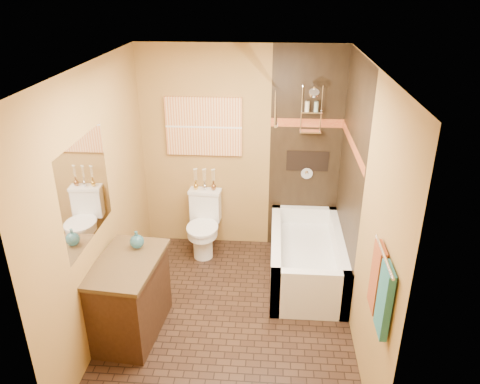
# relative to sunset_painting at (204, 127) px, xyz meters

# --- Properties ---
(floor) EXTENTS (3.00, 3.00, 0.00)m
(floor) POSITION_rel_sunset_painting_xyz_m (0.43, -1.48, -1.55)
(floor) COLOR black
(floor) RESTS_ON ground
(wall_left) EXTENTS (0.02, 3.00, 2.50)m
(wall_left) POSITION_rel_sunset_painting_xyz_m (-0.77, -1.48, -0.30)
(wall_left) COLOR #A5773F
(wall_left) RESTS_ON floor
(wall_right) EXTENTS (0.02, 3.00, 2.50)m
(wall_right) POSITION_rel_sunset_painting_xyz_m (1.63, -1.48, -0.30)
(wall_right) COLOR #A5773F
(wall_right) RESTS_ON floor
(wall_back) EXTENTS (2.40, 0.02, 2.50)m
(wall_back) POSITION_rel_sunset_painting_xyz_m (0.43, 0.02, -0.30)
(wall_back) COLOR #A5773F
(wall_back) RESTS_ON floor
(wall_front) EXTENTS (2.40, 0.02, 2.50)m
(wall_front) POSITION_rel_sunset_painting_xyz_m (0.43, -2.98, -0.30)
(wall_front) COLOR #A5773F
(wall_front) RESTS_ON floor
(ceiling) EXTENTS (3.00, 3.00, 0.00)m
(ceiling) POSITION_rel_sunset_painting_xyz_m (0.43, -1.48, 0.95)
(ceiling) COLOR silver
(ceiling) RESTS_ON wall_back
(alcove_tile_back) EXTENTS (0.85, 0.01, 2.50)m
(alcove_tile_back) POSITION_rel_sunset_painting_xyz_m (1.21, 0.01, -0.30)
(alcove_tile_back) COLOR black
(alcove_tile_back) RESTS_ON wall_back
(alcove_tile_right) EXTENTS (0.01, 1.50, 2.50)m
(alcove_tile_right) POSITION_rel_sunset_painting_xyz_m (1.62, -0.73, -0.30)
(alcove_tile_right) COLOR black
(alcove_tile_right) RESTS_ON wall_right
(mosaic_band_back) EXTENTS (0.85, 0.01, 0.10)m
(mosaic_band_back) POSITION_rel_sunset_painting_xyz_m (1.21, 0.00, 0.07)
(mosaic_band_back) COLOR maroon
(mosaic_band_back) RESTS_ON alcove_tile_back
(mosaic_band_right) EXTENTS (0.01, 1.50, 0.10)m
(mosaic_band_right) POSITION_rel_sunset_painting_xyz_m (1.61, -0.73, 0.07)
(mosaic_band_right) COLOR maroon
(mosaic_band_right) RESTS_ON alcove_tile_right
(alcove_niche) EXTENTS (0.50, 0.01, 0.25)m
(alcove_niche) POSITION_rel_sunset_painting_xyz_m (1.23, 0.01, -0.40)
(alcove_niche) COLOR black
(alcove_niche) RESTS_ON alcove_tile_back
(shower_fixtures) EXTENTS (0.24, 0.33, 1.16)m
(shower_fixtures) POSITION_rel_sunset_painting_xyz_m (1.23, -0.10, 0.12)
(shower_fixtures) COLOR silver
(shower_fixtures) RESTS_ON floor
(curtain_rod) EXTENTS (0.03, 1.55, 0.03)m
(curtain_rod) POSITION_rel_sunset_painting_xyz_m (0.83, -0.73, 0.47)
(curtain_rod) COLOR silver
(curtain_rod) RESTS_ON wall_back
(towel_bar) EXTENTS (0.02, 0.55, 0.02)m
(towel_bar) POSITION_rel_sunset_painting_xyz_m (1.58, -2.53, -0.10)
(towel_bar) COLOR silver
(towel_bar) RESTS_ON wall_right
(towel_teal) EXTENTS (0.05, 0.22, 0.52)m
(towel_teal) POSITION_rel_sunset_painting_xyz_m (1.59, -2.66, -0.37)
(towel_teal) COLOR #20646B
(towel_teal) RESTS_ON towel_bar
(towel_rust) EXTENTS (0.05, 0.22, 0.52)m
(towel_rust) POSITION_rel_sunset_painting_xyz_m (1.59, -2.40, -0.37)
(towel_rust) COLOR maroon
(towel_rust) RESTS_ON towel_bar
(sunset_painting) EXTENTS (0.90, 0.04, 0.70)m
(sunset_painting) POSITION_rel_sunset_painting_xyz_m (0.00, 0.00, 0.00)
(sunset_painting) COLOR #CF6430
(sunset_painting) RESTS_ON wall_back
(vanity_mirror) EXTENTS (0.01, 1.00, 0.90)m
(vanity_mirror) POSITION_rel_sunset_painting_xyz_m (-0.75, -1.75, -0.05)
(vanity_mirror) COLOR white
(vanity_mirror) RESTS_ON wall_left
(bathtub) EXTENTS (0.80, 1.50, 0.55)m
(bathtub) POSITION_rel_sunset_painting_xyz_m (1.23, -0.73, -1.33)
(bathtub) COLOR white
(bathtub) RESTS_ON floor
(toilet) EXTENTS (0.41, 0.59, 0.77)m
(toilet) POSITION_rel_sunset_painting_xyz_m (-0.00, -0.26, -1.16)
(toilet) COLOR white
(toilet) RESTS_ON floor
(vanity) EXTENTS (0.63, 0.95, 0.80)m
(vanity) POSITION_rel_sunset_painting_xyz_m (-0.49, -1.75, -1.15)
(vanity) COLOR black
(vanity) RESTS_ON floor
(teal_bottle) EXTENTS (0.16, 0.16, 0.21)m
(teal_bottle) POSITION_rel_sunset_painting_xyz_m (-0.44, -1.52, -0.66)
(teal_bottle) COLOR #245F6D
(teal_bottle) RESTS_ON vanity
(bud_vases) EXTENTS (0.28, 0.06, 0.27)m
(bud_vases) POSITION_rel_sunset_painting_xyz_m (0.00, -0.09, -0.63)
(bud_vases) COLOR gold
(bud_vases) RESTS_ON toilet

